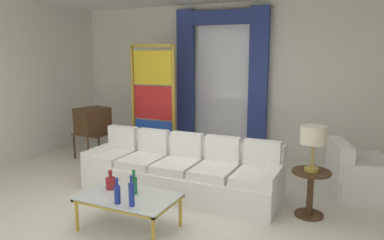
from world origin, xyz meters
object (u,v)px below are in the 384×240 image
coffee_table (129,199)px  table_lamp_brass (314,137)px  couch_white_long (182,171)px  round_side_table (310,189)px  bottle_crystal_tall (111,182)px  peacock_figurine (160,156)px  bottle_ruby_flask (132,193)px  stained_glass_divider (153,105)px  bottle_amber_squat (117,193)px  armchair_white (356,177)px  bottle_blue_decanter (134,184)px  vintage_tv (93,122)px

coffee_table → table_lamp_brass: bearing=34.1°
couch_white_long → round_side_table: bearing=-2.1°
bottle_crystal_tall → peacock_figurine: size_ratio=0.40×
bottle_ruby_flask → stained_glass_divider: size_ratio=0.16×
bottle_amber_squat → bottle_ruby_flask: bottle_ruby_flask is taller
bottle_amber_squat → armchair_white: 3.42m
bottle_blue_decanter → bottle_crystal_tall: 0.35m
coffee_table → armchair_white: bearing=43.0°
couch_white_long → bottle_amber_squat: 1.58m
coffee_table → peacock_figurine: bearing=111.2°
vintage_tv → table_lamp_brass: bearing=-12.0°
bottle_blue_decanter → peacock_figurine: bearing=112.5°
bottle_blue_decanter → armchair_white: bearing=42.1°
couch_white_long → coffee_table: size_ratio=2.63×
bottle_ruby_flask → peacock_figurine: size_ratio=0.59×
bottle_crystal_tall → table_lamp_brass: (2.19, 1.17, 0.53)m
bottle_crystal_tall → armchair_white: armchair_white is taller
peacock_figurine → round_side_table: round_side_table is taller
bottle_crystal_tall → vintage_tv: 2.90m
coffee_table → round_side_table: (1.87, 1.26, -0.02)m
bottle_blue_decanter → table_lamp_brass: size_ratio=0.52×
bottle_crystal_tall → bottle_ruby_flask: size_ratio=0.68×
bottle_amber_squat → bottle_ruby_flask: bearing=2.8°
bottle_blue_decanter → vintage_tv: 3.15m
bottle_ruby_flask → round_side_table: size_ratio=0.59×
round_side_table → stained_glass_divider: bearing=156.1°
vintage_tv → couch_white_long: bearing=-19.4°
vintage_tv → table_lamp_brass: (4.20, -0.90, 0.30)m
bottle_crystal_tall → bottle_ruby_flask: bottle_ruby_flask is taller
bottle_amber_squat → peacock_figurine: 2.60m
bottle_blue_decanter → round_side_table: 2.20m
couch_white_long → coffee_table: (-0.02, -1.33, 0.07)m
peacock_figurine → bottle_crystal_tall: bearing=-75.9°
stained_glass_divider → table_lamp_brass: bearing=-23.9°
armchair_white → peacock_figurine: (-3.23, -0.03, -0.07)m
bottle_ruby_flask → vintage_tv: vintage_tv is taller
peacock_figurine → table_lamp_brass: size_ratio=1.05×
bottle_amber_squat → bottle_ruby_flask: size_ratio=0.85×
bottle_amber_squat → couch_white_long: bearing=89.9°
couch_white_long → round_side_table: size_ratio=4.92×
bottle_blue_decanter → vintage_tv: bearing=138.6°
stained_glass_divider → round_side_table: bearing=-23.9°
couch_white_long → coffee_table: couch_white_long is taller
table_lamp_brass → bottle_amber_squat: bearing=-140.9°
stained_glass_divider → peacock_figurine: (0.41, -0.46, -0.84)m
bottle_blue_decanter → peacock_figurine: bottle_blue_decanter is taller
armchair_white → stained_glass_divider: bearing=173.3°
bottle_blue_decanter → table_lamp_brass: 2.25m
bottle_amber_squat → round_side_table: size_ratio=0.51×
coffee_table → bottle_ruby_flask: bearing=-48.6°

